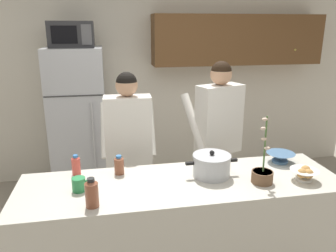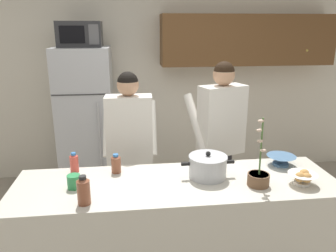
{
  "view_description": "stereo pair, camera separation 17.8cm",
  "coord_description": "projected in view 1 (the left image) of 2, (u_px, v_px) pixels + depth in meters",
  "views": [
    {
      "loc": [
        -0.5,
        -2.08,
        1.98
      ],
      "look_at": [
        0.0,
        0.55,
        1.17
      ],
      "focal_mm": 35.43,
      "sensor_mm": 36.0,
      "label": 1
    },
    {
      "loc": [
        -0.32,
        -2.11,
        1.98
      ],
      "look_at": [
        0.0,
        0.55,
        1.17
      ],
      "focal_mm": 35.43,
      "sensor_mm": 36.0,
      "label": 2
    }
  ],
  "objects": [
    {
      "name": "bottle_mid_counter",
      "position": [
        92.0,
        193.0,
        2.0
      ],
      "size": [
        0.08,
        0.08,
        0.19
      ],
      "color": "brown",
      "rests_on": "kitchen_island"
    },
    {
      "name": "potted_orchid",
      "position": [
        262.0,
        174.0,
        2.32
      ],
      "size": [
        0.15,
        0.15,
        0.48
      ],
      "color": "brown",
      "rests_on": "kitchen_island"
    },
    {
      "name": "coffee_mug",
      "position": [
        79.0,
        184.0,
        2.21
      ],
      "size": [
        0.13,
        0.09,
        0.1
      ],
      "color": "#2D8C4C",
      "rests_on": "kitchen_island"
    },
    {
      "name": "bottle_far_corner",
      "position": [
        76.0,
        165.0,
        2.45
      ],
      "size": [
        0.06,
        0.06,
        0.15
      ],
      "color": "#D84C3F",
      "rests_on": "kitchen_island"
    },
    {
      "name": "bottle_near_edge",
      "position": [
        119.0,
        165.0,
        2.46
      ],
      "size": [
        0.07,
        0.07,
        0.15
      ],
      "color": "brown",
      "rests_on": "kitchen_island"
    },
    {
      "name": "cooking_pot",
      "position": [
        212.0,
        165.0,
        2.43
      ],
      "size": [
        0.39,
        0.28,
        0.2
      ],
      "color": "silver",
      "rests_on": "kitchen_island"
    },
    {
      "name": "empty_bowl",
      "position": [
        280.0,
        157.0,
        2.68
      ],
      "size": [
        0.23,
        0.23,
        0.08
      ],
      "color": "#4C7299",
      "rests_on": "kitchen_island"
    },
    {
      "name": "microwave",
      "position": [
        72.0,
        34.0,
        3.64
      ],
      "size": [
        0.48,
        0.37,
        0.28
      ],
      "color": "#2D2D30",
      "rests_on": "refrigerator"
    },
    {
      "name": "person_near_pot",
      "position": [
        129.0,
        140.0,
        2.96
      ],
      "size": [
        0.5,
        0.42,
        1.61
      ],
      "color": "black",
      "rests_on": "ground"
    },
    {
      "name": "bread_bowl",
      "position": [
        304.0,
        174.0,
        2.36
      ],
      "size": [
        0.2,
        0.2,
        0.1
      ],
      "color": "white",
      "rests_on": "kitchen_island"
    },
    {
      "name": "kitchen_island",
      "position": [
        182.0,
        237.0,
        2.49
      ],
      "size": [
        2.3,
        0.68,
        0.92
      ],
      "primitive_type": "cube",
      "color": "beige",
      "rests_on": "ground"
    },
    {
      "name": "back_wall_unit",
      "position": [
        162.0,
        72.0,
        4.38
      ],
      "size": [
        6.0,
        0.48,
        2.6
      ],
      "color": "silver",
      "rests_on": "ground"
    },
    {
      "name": "refrigerator",
      "position": [
        79.0,
        122.0,
        3.96
      ],
      "size": [
        0.64,
        0.68,
        1.75
      ],
      "color": "#B7BABF",
      "rests_on": "ground"
    },
    {
      "name": "person_by_sink",
      "position": [
        218.0,
        128.0,
        3.14
      ],
      "size": [
        0.6,
        0.54,
        1.68
      ],
      "color": "black",
      "rests_on": "ground"
    }
  ]
}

